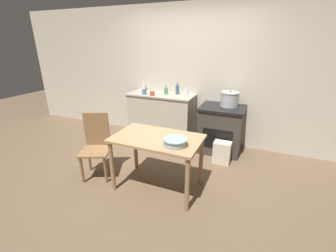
# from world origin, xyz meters

# --- Properties ---
(ground_plane) EXTENTS (14.00, 14.00, 0.00)m
(ground_plane) POSITION_xyz_m (0.00, 0.00, 0.00)
(ground_plane) COLOR brown
(wall_back) EXTENTS (8.00, 0.07, 2.55)m
(wall_back) POSITION_xyz_m (0.00, 1.58, 1.27)
(wall_back) COLOR beige
(wall_back) RESTS_ON ground_plane
(counter_cabinet) EXTENTS (1.29, 0.55, 0.94)m
(counter_cabinet) POSITION_xyz_m (-0.47, 1.29, 0.47)
(counter_cabinet) COLOR #B2A893
(counter_cabinet) RESTS_ON ground_plane
(stove) EXTENTS (0.76, 0.66, 0.83)m
(stove) POSITION_xyz_m (0.74, 1.24, 0.42)
(stove) COLOR #38332D
(stove) RESTS_ON ground_plane
(work_table) EXTENTS (1.14, 0.69, 0.75)m
(work_table) POSITION_xyz_m (0.17, -0.22, 0.64)
(work_table) COLOR #A87F56
(work_table) RESTS_ON ground_plane
(chair) EXTENTS (0.53, 0.53, 0.94)m
(chair) POSITION_xyz_m (-0.80, -0.27, 0.49)
(chair) COLOR olive
(chair) RESTS_ON ground_plane
(flour_sack) EXTENTS (0.28, 0.19, 0.37)m
(flour_sack) POSITION_xyz_m (0.86, 0.78, 0.19)
(flour_sack) COLOR beige
(flour_sack) RESTS_ON ground_plane
(stock_pot) EXTENTS (0.32, 0.32, 0.28)m
(stock_pot) POSITION_xyz_m (0.83, 1.31, 0.96)
(stock_pot) COLOR #A8A8AD
(stock_pot) RESTS_ON stove
(mixing_bowl_large) EXTENTS (0.29, 0.29, 0.09)m
(mixing_bowl_large) POSITION_xyz_m (0.47, -0.35, 0.79)
(mixing_bowl_large) COLOR #93A8B2
(mixing_bowl_large) RESTS_ON work_table
(bottle_far_left) EXTENTS (0.06, 0.06, 0.16)m
(bottle_far_left) POSITION_xyz_m (0.02, 1.38, 1.00)
(bottle_far_left) COLOR silver
(bottle_far_left) RESTS_ON counter_cabinet
(bottle_left) EXTENTS (0.08, 0.08, 0.16)m
(bottle_left) POSITION_xyz_m (-0.38, 1.32, 1.00)
(bottle_left) COLOR #517F5B
(bottle_left) RESTS_ON counter_cabinet
(bottle_mid_left) EXTENTS (0.07, 0.07, 0.20)m
(bottle_mid_left) POSITION_xyz_m (-0.95, 1.48, 1.02)
(bottle_mid_left) COLOR silver
(bottle_mid_left) RESTS_ON counter_cabinet
(bottle_center_left) EXTENTS (0.07, 0.07, 0.22)m
(bottle_center_left) POSITION_xyz_m (-0.18, 1.40, 1.02)
(bottle_center_left) COLOR #3D5675
(bottle_center_left) RESTS_ON counter_cabinet
(cup_center) EXTENTS (0.08, 0.08, 0.10)m
(cup_center) POSITION_xyz_m (-0.75, 1.14, 0.99)
(cup_center) COLOR #4C6B99
(cup_center) RESTS_ON counter_cabinet
(cup_center_right) EXTENTS (0.09, 0.09, 0.08)m
(cup_center_right) POSITION_xyz_m (-0.57, 1.11, 0.98)
(cup_center_right) COLOR #B74C42
(cup_center_right) RESTS_ON counter_cabinet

